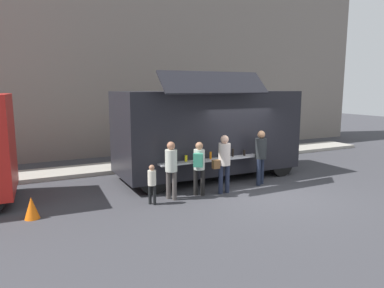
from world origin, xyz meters
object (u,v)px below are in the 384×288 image
at_px(food_truck_main, 208,131).
at_px(customer_extra_browsing, 261,153).
at_px(customer_rear_waiting, 171,165).
at_px(customer_mid_with_backpack, 199,163).
at_px(child_near_queue, 152,181).
at_px(customer_front_ordering, 224,159).
at_px(traffic_cone_orange, 32,208).
at_px(trash_bin, 255,146).

height_order(food_truck_main, customer_extra_browsing, food_truck_main).
xyz_separation_m(customer_rear_waiting, customer_extra_browsing, (3.22, 0.11, 0.07)).
xyz_separation_m(customer_mid_with_backpack, child_near_queue, (-1.51, -0.13, -0.32)).
bearing_deg(child_near_queue, food_truck_main, -0.31).
bearing_deg(food_truck_main, customer_mid_with_backpack, -125.12).
bearing_deg(food_truck_main, customer_front_ordering, -105.11).
xyz_separation_m(customer_front_ordering, customer_rear_waiting, (-1.65, 0.16, -0.05)).
bearing_deg(customer_rear_waiting, food_truck_main, 12.24).
relative_size(traffic_cone_orange, customer_extra_browsing, 0.31).
height_order(customer_mid_with_backpack, customer_extra_browsing, customer_extra_browsing).
relative_size(trash_bin, customer_front_ordering, 0.53).
bearing_deg(traffic_cone_orange, child_near_queue, -6.03).
distance_m(customer_front_ordering, child_near_queue, 2.33).
xyz_separation_m(customer_mid_with_backpack, customer_rear_waiting, (-0.86, 0.05, 0.02)).
height_order(food_truck_main, trash_bin, food_truck_main).
bearing_deg(child_near_queue, customer_mid_with_backpack, -30.58).
bearing_deg(food_truck_main, customer_rear_waiting, -140.09).
distance_m(trash_bin, customer_mid_with_backpack, 6.66).
bearing_deg(trash_bin, food_truck_main, -148.75).
distance_m(traffic_cone_orange, trash_bin, 10.46).
distance_m(customer_mid_with_backpack, child_near_queue, 1.55).
bearing_deg(traffic_cone_orange, trash_bin, 22.54).
bearing_deg(trash_bin, child_near_queue, -147.02).
height_order(food_truck_main, traffic_cone_orange, food_truck_main).
height_order(customer_extra_browsing, child_near_queue, customer_extra_browsing).
bearing_deg(customer_mid_with_backpack, trash_bin, -16.07).
bearing_deg(trash_bin, customer_front_ordering, -135.44).
bearing_deg(child_near_queue, traffic_cone_orange, 138.46).
bearing_deg(child_near_queue, customer_rear_waiting, -19.75).
distance_m(customer_rear_waiting, child_near_queue, 0.75).
xyz_separation_m(food_truck_main, traffic_cone_orange, (-5.83, -1.69, -1.38)).
bearing_deg(food_truck_main, trash_bin, 31.42).
distance_m(customer_extra_browsing, child_near_queue, 3.90).
bearing_deg(traffic_cone_orange, customer_front_ordering, -3.14).
height_order(traffic_cone_orange, customer_rear_waiting, customer_rear_waiting).
xyz_separation_m(customer_front_ordering, child_near_queue, (-2.30, -0.03, -0.39)).
relative_size(food_truck_main, traffic_cone_orange, 11.48).
xyz_separation_m(trash_bin, customer_extra_browsing, (-2.79, -4.03, 0.60)).
relative_size(trash_bin, customer_extra_browsing, 0.53).
bearing_deg(customer_mid_with_backpack, child_near_queue, 129.72).
height_order(traffic_cone_orange, customer_mid_with_backpack, customer_mid_with_backpack).
height_order(trash_bin, customer_extra_browsing, customer_extra_browsing).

